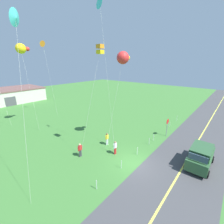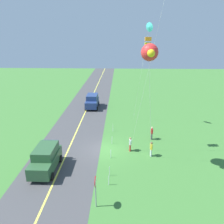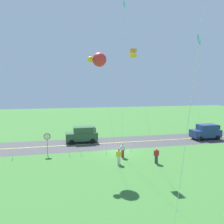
{
  "view_description": "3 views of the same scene",
  "coord_description": "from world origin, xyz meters",
  "px_view_note": "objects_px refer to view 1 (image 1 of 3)",
  "views": [
    {
      "loc": [
        -11.9,
        -6.7,
        9.97
      ],
      "look_at": [
        0.33,
        3.34,
        4.88
      ],
      "focal_mm": 24.59,
      "sensor_mm": 36.0,
      "label": 1
    },
    {
      "loc": [
        21.05,
        1.52,
        11.87
      ],
      "look_at": [
        0.47,
        0.78,
        4.54
      ],
      "focal_mm": 35.11,
      "sensor_mm": 36.0,
      "label": 2
    },
    {
      "loc": [
        6.78,
        26.39,
        7.78
      ],
      "look_at": [
        1.38,
        2.81,
        5.14
      ],
      "focal_mm": 36.32,
      "sensor_mm": 36.0,
      "label": 3
    }
  ],
  "objects_px": {
    "stop_sign": "(167,124)",
    "kite_orange_near": "(43,44)",
    "person_adult_near": "(115,147)",
    "kite_pink_drift": "(16,19)",
    "kite_yellow_high": "(123,58)",
    "person_adult_companion": "(80,150)",
    "car_suv_foreground": "(201,156)",
    "kite_purple_back": "(21,49)",
    "person_child_watcher": "(107,139)",
    "kite_blue_mid": "(100,50)",
    "warehouse_distant": "(3,96)",
    "kite_red_low": "(100,4)"
  },
  "relations": [
    {
      "from": "stop_sign",
      "to": "person_adult_near",
      "type": "relative_size",
      "value": 1.6
    },
    {
      "from": "kite_yellow_high",
      "to": "kite_orange_near",
      "type": "xyz_separation_m",
      "value": [
        0.32,
        17.93,
        2.63
      ]
    },
    {
      "from": "car_suv_foreground",
      "to": "person_adult_near",
      "type": "height_order",
      "value": "car_suv_foreground"
    },
    {
      "from": "car_suv_foreground",
      "to": "person_child_watcher",
      "type": "relative_size",
      "value": 2.75
    },
    {
      "from": "person_adult_companion",
      "to": "kite_red_low",
      "type": "relative_size",
      "value": 0.1
    },
    {
      "from": "kite_yellow_high",
      "to": "kite_blue_mid",
      "type": "bearing_deg",
      "value": 176.1
    },
    {
      "from": "car_suv_foreground",
      "to": "stop_sign",
      "type": "height_order",
      "value": "stop_sign"
    },
    {
      "from": "person_adult_near",
      "to": "kite_yellow_high",
      "type": "distance_m",
      "value": 10.11
    },
    {
      "from": "kite_yellow_high",
      "to": "warehouse_distant",
      "type": "xyz_separation_m",
      "value": [
        -2.63,
        35.98,
        -8.75
      ]
    },
    {
      "from": "person_adult_companion",
      "to": "kite_orange_near",
      "type": "height_order",
      "value": "kite_orange_near"
    },
    {
      "from": "kite_yellow_high",
      "to": "kite_purple_back",
      "type": "distance_m",
      "value": 15.09
    },
    {
      "from": "person_adult_near",
      "to": "kite_purple_back",
      "type": "relative_size",
      "value": 0.13
    },
    {
      "from": "person_adult_companion",
      "to": "kite_blue_mid",
      "type": "height_order",
      "value": "kite_blue_mid"
    },
    {
      "from": "kite_yellow_high",
      "to": "person_adult_companion",
      "type": "bearing_deg",
      "value": 164.98
    },
    {
      "from": "stop_sign",
      "to": "kite_purple_back",
      "type": "height_order",
      "value": "kite_purple_back"
    },
    {
      "from": "kite_blue_mid",
      "to": "kite_yellow_high",
      "type": "xyz_separation_m",
      "value": [
        3.48,
        -0.24,
        -0.66
      ]
    },
    {
      "from": "kite_pink_drift",
      "to": "person_adult_companion",
      "type": "bearing_deg",
      "value": 5.54
    },
    {
      "from": "car_suv_foreground",
      "to": "person_adult_near",
      "type": "relative_size",
      "value": 2.75
    },
    {
      "from": "car_suv_foreground",
      "to": "person_child_watcher",
      "type": "bearing_deg",
      "value": 105.39
    },
    {
      "from": "kite_blue_mid",
      "to": "warehouse_distant",
      "type": "xyz_separation_m",
      "value": [
        0.86,
        35.74,
        -9.41
      ]
    },
    {
      "from": "stop_sign",
      "to": "kite_blue_mid",
      "type": "relative_size",
      "value": 0.22
    },
    {
      "from": "car_suv_foreground",
      "to": "person_child_watcher",
      "type": "distance_m",
      "value": 10.36
    },
    {
      "from": "person_adult_companion",
      "to": "kite_yellow_high",
      "type": "xyz_separation_m",
      "value": [
        5.67,
        -1.52,
        9.64
      ]
    },
    {
      "from": "stop_sign",
      "to": "kite_orange_near",
      "type": "distance_m",
      "value": 25.18
    },
    {
      "from": "person_child_watcher",
      "to": "warehouse_distant",
      "type": "height_order",
      "value": "warehouse_distant"
    },
    {
      "from": "stop_sign",
      "to": "person_child_watcher",
      "type": "relative_size",
      "value": 1.6
    },
    {
      "from": "person_adult_near",
      "to": "kite_orange_near",
      "type": "height_order",
      "value": "kite_orange_near"
    },
    {
      "from": "person_child_watcher",
      "to": "warehouse_distant",
      "type": "relative_size",
      "value": 0.09
    },
    {
      "from": "kite_yellow_high",
      "to": "kite_purple_back",
      "type": "xyz_separation_m",
      "value": [
        -4.94,
        14.19,
        1.38
      ]
    },
    {
      "from": "kite_pink_drift",
      "to": "kite_orange_near",
      "type": "relative_size",
      "value": 0.96
    },
    {
      "from": "kite_blue_mid",
      "to": "kite_purple_back",
      "type": "height_order",
      "value": "kite_purple_back"
    },
    {
      "from": "person_adult_near",
      "to": "warehouse_distant",
      "type": "xyz_separation_m",
      "value": [
        0.2,
        37.15,
        0.89
      ]
    },
    {
      "from": "person_adult_near",
      "to": "person_child_watcher",
      "type": "distance_m",
      "value": 2.32
    },
    {
      "from": "kite_purple_back",
      "to": "kite_blue_mid",
      "type": "bearing_deg",
      "value": -84.05
    },
    {
      "from": "person_child_watcher",
      "to": "kite_red_low",
      "type": "bearing_deg",
      "value": 94.49
    },
    {
      "from": "person_adult_companion",
      "to": "kite_pink_drift",
      "type": "relative_size",
      "value": 0.12
    },
    {
      "from": "person_child_watcher",
      "to": "kite_blue_mid",
      "type": "distance_m",
      "value": 10.45
    },
    {
      "from": "person_child_watcher",
      "to": "kite_blue_mid",
      "type": "relative_size",
      "value": 0.14
    },
    {
      "from": "person_adult_companion",
      "to": "kite_purple_back",
      "type": "height_order",
      "value": "kite_purple_back"
    },
    {
      "from": "car_suv_foreground",
      "to": "kite_blue_mid",
      "type": "distance_m",
      "value": 14.34
    },
    {
      "from": "car_suv_foreground",
      "to": "warehouse_distant",
      "type": "height_order",
      "value": "warehouse_distant"
    },
    {
      "from": "kite_red_low",
      "to": "kite_blue_mid",
      "type": "distance_m",
      "value": 4.6
    },
    {
      "from": "kite_red_low",
      "to": "kite_blue_mid",
      "type": "bearing_deg",
      "value": -139.5
    },
    {
      "from": "car_suv_foreground",
      "to": "warehouse_distant",
      "type": "xyz_separation_m",
      "value": [
        -3.54,
        45.03,
        0.6
      ]
    },
    {
      "from": "person_child_watcher",
      "to": "kite_orange_near",
      "type": "relative_size",
      "value": 0.12
    },
    {
      "from": "car_suv_foreground",
      "to": "kite_pink_drift",
      "type": "distance_m",
      "value": 18.93
    },
    {
      "from": "kite_purple_back",
      "to": "warehouse_distant",
      "type": "distance_m",
      "value": 24.14
    },
    {
      "from": "kite_pink_drift",
      "to": "kite_yellow_high",
      "type": "bearing_deg",
      "value": -6.01
    },
    {
      "from": "kite_red_low",
      "to": "person_child_watcher",
      "type": "bearing_deg",
      "value": -56.79
    },
    {
      "from": "kite_yellow_high",
      "to": "kite_orange_near",
      "type": "distance_m",
      "value": 18.13
    }
  ]
}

